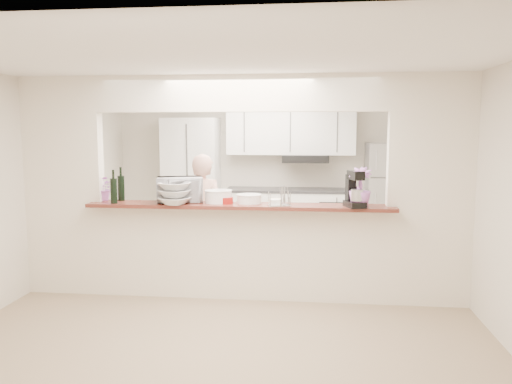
# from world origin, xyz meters

# --- Properties ---
(floor) EXTENTS (6.00, 6.00, 0.00)m
(floor) POSITION_xyz_m (0.00, 0.00, 0.00)
(floor) COLOR tan
(floor) RESTS_ON ground
(tile_overlay) EXTENTS (5.00, 2.90, 0.01)m
(tile_overlay) POSITION_xyz_m (0.00, 1.55, 0.01)
(tile_overlay) COLOR beige
(tile_overlay) RESTS_ON floor
(partition) EXTENTS (5.00, 0.15, 2.50)m
(partition) POSITION_xyz_m (0.00, 0.00, 1.48)
(partition) COLOR white
(partition) RESTS_ON floor
(bar_counter) EXTENTS (3.40, 0.38, 1.09)m
(bar_counter) POSITION_xyz_m (0.00, -0.00, 0.58)
(bar_counter) COLOR white
(bar_counter) RESTS_ON floor
(kitchen_cabinets) EXTENTS (3.15, 0.62, 2.25)m
(kitchen_cabinets) POSITION_xyz_m (-0.19, 2.72, 0.97)
(kitchen_cabinets) COLOR silver
(kitchen_cabinets) RESTS_ON floor
(refrigerator) EXTENTS (0.75, 0.70, 1.70)m
(refrigerator) POSITION_xyz_m (2.05, 2.65, 0.85)
(refrigerator) COLOR #9D9DA2
(refrigerator) RESTS_ON floor
(flower_left) EXTENTS (0.31, 0.28, 0.29)m
(flower_left) POSITION_xyz_m (-1.60, 0.05, 1.24)
(flower_left) COLOR #D06EA7
(flower_left) RESTS_ON bar_counter
(wine_bottle_a) EXTENTS (0.08, 0.08, 0.39)m
(wine_bottle_a) POSITION_xyz_m (-1.40, 0.07, 1.24)
(wine_bottle_a) COLOR black
(wine_bottle_a) RESTS_ON bar_counter
(wine_bottle_b) EXTENTS (0.08, 0.08, 0.38)m
(wine_bottle_b) POSITION_xyz_m (-1.40, -0.15, 1.24)
(wine_bottle_b) COLOR black
(wine_bottle_b) RESTS_ON bar_counter
(toaster_oven) EXTENTS (0.58, 0.47, 0.28)m
(toaster_oven) POSITION_xyz_m (-0.70, 0.05, 1.23)
(toaster_oven) COLOR #B1B1B6
(toaster_oven) RESTS_ON bar_counter
(serving_bowls) EXTENTS (0.42, 0.42, 0.24)m
(serving_bowls) POSITION_xyz_m (-0.70, -0.17, 1.21)
(serving_bowls) COLOR white
(serving_bowls) RESTS_ON bar_counter
(plate_stack_a) EXTENTS (0.31, 0.31, 0.14)m
(plate_stack_a) POSITION_xyz_m (-0.25, 0.03, 1.16)
(plate_stack_a) COLOR white
(plate_stack_a) RESTS_ON bar_counter
(plate_stack_b) EXTENTS (0.28, 0.28, 0.10)m
(plate_stack_b) POSITION_xyz_m (0.10, 0.03, 1.14)
(plate_stack_b) COLOR white
(plate_stack_b) RESTS_ON bar_counter
(red_bowl) EXTENTS (0.15, 0.15, 0.07)m
(red_bowl) POSITION_xyz_m (-0.15, -0.03, 1.13)
(red_bowl) COLOR maroon
(red_bowl) RESTS_ON bar_counter
(tan_bowl) EXTENTS (0.13, 0.13, 0.06)m
(tan_bowl) POSITION_xyz_m (0.40, -0.03, 1.12)
(tan_bowl) COLOR beige
(tan_bowl) RESTS_ON bar_counter
(utensil_caddy) EXTENTS (0.26, 0.19, 0.22)m
(utensil_caddy) POSITION_xyz_m (0.45, -0.15, 1.18)
(utensil_caddy) COLOR silver
(utensil_caddy) RESTS_ON bar_counter
(stand_mixer) EXTENTS (0.24, 0.30, 0.39)m
(stand_mixer) POSITION_xyz_m (1.25, -0.14, 1.26)
(stand_mixer) COLOR black
(stand_mixer) RESTS_ON bar_counter
(flower_right) EXTENTS (0.30, 0.30, 0.43)m
(flower_right) POSITION_xyz_m (1.30, -0.15, 1.30)
(flower_right) COLOR #CB6DC5
(flower_right) RESTS_ON bar_counter
(person) EXTENTS (0.63, 0.46, 1.59)m
(person) POSITION_xyz_m (-0.60, 0.80, 0.80)
(person) COLOR #DEA490
(person) RESTS_ON floor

